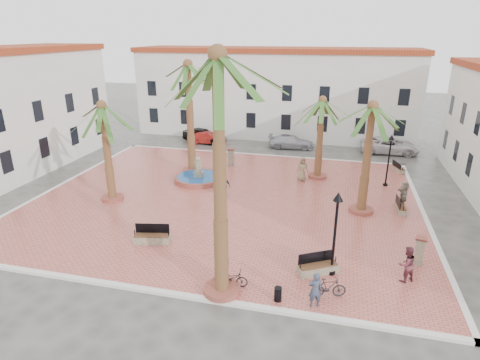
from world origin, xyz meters
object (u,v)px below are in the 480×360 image
(bicycle_b, at_px, (329,288))
(lamppost_e, at_px, (390,152))
(lamppost_s, at_px, (336,220))
(cyclist_b, at_px, (407,264))
(bench_se, at_px, (318,268))
(pedestrian_east, at_px, (404,195))
(pedestrian_fountain_a, at_px, (302,169))
(palm_nw, at_px, (188,77))
(litter_bin, at_px, (278,294))
(palm_ne, at_px, (322,110))
(bollard_n, at_px, (231,157))
(palm_s, at_px, (218,83))
(pedestrian_north, at_px, (225,145))
(bollard_e, at_px, (420,250))
(pedestrian_fountain_b, at_px, (224,186))
(bollard_se, at_px, (224,272))
(palm_e, at_px, (371,119))
(car_black, at_px, (203,135))
(car_white, at_px, (390,146))
(cyclist_a, at_px, (315,290))
(bench_e, at_px, (400,208))
(car_silver, at_px, (291,142))
(palm_sw, at_px, (103,117))
(car_red, at_px, (208,138))
(bicycle_a, at_px, (231,278))
(fountain, at_px, (199,177))
(bench_ne, at_px, (398,169))
(bench_s, at_px, (152,238))

(bicycle_b, bearing_deg, lamppost_e, -29.68)
(lamppost_s, relative_size, cyclist_b, 2.37)
(bench_se, distance_m, pedestrian_east, 10.47)
(pedestrian_fountain_a, bearing_deg, palm_nw, 160.63)
(lamppost_e, xyz_separation_m, litter_bin, (-5.78, -15.68, -2.35))
(palm_ne, xyz_separation_m, bollard_n, (-7.48, 1.23, -4.61))
(palm_s, xyz_separation_m, pedestrian_north, (-5.81, 20.80, -8.31))
(bollard_e, relative_size, pedestrian_fountain_b, 0.84)
(palm_ne, bearing_deg, bollard_se, -101.61)
(palm_e, relative_size, bicycle_b, 4.62)
(car_black, distance_m, car_white, 18.97)
(bollard_e, xyz_separation_m, cyclist_a, (-4.81, -4.61, 0.04))
(lamppost_s, bearing_deg, bench_e, 63.94)
(palm_s, bearing_deg, pedestrian_fountain_a, 82.44)
(bollard_se, relative_size, car_silver, 0.28)
(lamppost_e, distance_m, cyclist_a, 16.34)
(car_silver, bearing_deg, bollard_n, 147.32)
(bench_e, height_order, pedestrian_fountain_b, pedestrian_fountain_b)
(bench_se, height_order, bollard_e, bollard_e)
(cyclist_b, height_order, bicycle_b, cyclist_b)
(palm_sw, xyz_separation_m, bench_e, (19.17, 2.72, -5.51))
(car_black, bearing_deg, pedestrian_north, -124.33)
(cyclist_a, relative_size, car_black, 0.37)
(palm_s, bearing_deg, litter_bin, 0.00)
(bicycle_b, height_order, pedestrian_fountain_b, pedestrian_fountain_b)
(palm_ne, relative_size, litter_bin, 10.05)
(lamppost_e, height_order, bollard_n, lamppost_e)
(pedestrian_fountain_a, xyz_separation_m, car_red, (-10.72, 9.18, -0.48))
(bollard_n, distance_m, pedestrian_fountain_a, 6.73)
(palm_nw, relative_size, cyclist_a, 5.56)
(car_black, bearing_deg, bicycle_a, -143.54)
(bollard_n, bearing_deg, cyclist_b, -49.89)
(bollard_n, relative_size, cyclist_b, 0.86)
(litter_bin, height_order, cyclist_b, cyclist_b)
(fountain, relative_size, bicycle_a, 2.43)
(bollard_se, distance_m, cyclist_b, 8.42)
(pedestrian_north, bearing_deg, bollard_e, -158.89)
(pedestrian_fountain_a, relative_size, pedestrian_fountain_b, 1.09)
(palm_nw, bearing_deg, litter_bin, -57.86)
(fountain, relative_size, lamppost_s, 0.90)
(bench_ne, xyz_separation_m, bollard_se, (-9.66, -18.74, 0.43))
(litter_bin, bearing_deg, lamppost_s, 50.50)
(bench_e, bearing_deg, lamppost_e, 3.38)
(palm_ne, relative_size, car_black, 1.46)
(cyclist_a, bearing_deg, bollard_e, -153.76)
(bench_s, xyz_separation_m, bench_ne, (14.60, 15.96, -0.06))
(palm_nw, bearing_deg, palm_sw, -116.46)
(bollard_e, distance_m, car_red, 26.51)
(bench_se, distance_m, cyclist_a, 2.59)
(palm_nw, height_order, car_white, palm_nw)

